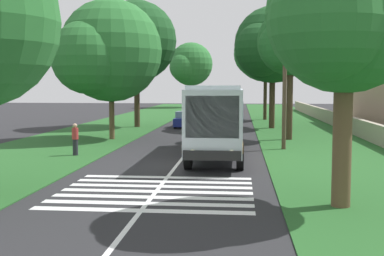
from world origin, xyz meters
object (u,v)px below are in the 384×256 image
object	(u,v)px
trailing_minibus_0	(232,101)
roadside_tree_right_0	(270,47)
coach_bus	(218,116)
roadside_tree_right_3	(264,52)
roadside_tree_left_1	(190,65)
roadside_tree_left_3	(107,53)
roadside_tree_right_1	(340,19)
roadside_tree_left_0	(135,43)
trailing_car_0	(186,120)
utility_pole	(285,70)
trailing_car_1	(226,116)
roadside_tree_right_2	(289,44)
trailing_car_2	(202,111)
pedestrian	(75,139)

from	to	relation	value
trailing_minibus_0	roadside_tree_right_0	size ratio (longest dim) A/B	0.57
coach_bus	roadside_tree_right_3	world-z (taller)	roadside_tree_right_3
roadside_tree_left_1	roadside_tree_left_3	size ratio (longest dim) A/B	1.13
roadside_tree_right_1	roadside_tree_right_3	xyz separation A→B (m)	(38.75, 0.43, 1.58)
coach_bus	roadside_tree_left_3	size ratio (longest dim) A/B	1.17
roadside_tree_left_3	roadside_tree_right_0	xyz separation A→B (m)	(10.23, -11.58, 1.07)
roadside_tree_left_0	roadside_tree_left_1	xyz separation A→B (m)	(39.34, -0.95, -0.35)
trailing_minibus_0	roadside_tree_left_1	xyz separation A→B (m)	(12.08, 7.19, 5.54)
roadside_tree_left_0	coach_bus	bearing A→B (deg)	-155.61
coach_bus	trailing_car_0	world-z (taller)	coach_bus
trailing_car_0	roadside_tree_left_0	xyz separation A→B (m)	(-0.21, 4.49, 6.77)
trailing_car_0	roadside_tree_left_3	world-z (taller)	roadside_tree_left_3
roadside_tree_right_1	utility_pole	xyz separation A→B (m)	(13.68, 0.39, -1.09)
trailing_car_1	roadside_tree_right_2	bearing A→B (deg)	-164.13
roadside_tree_right_1	roadside_tree_right_2	bearing A→B (deg)	-0.88
trailing_car_0	utility_pole	bearing A→B (deg)	-153.79
roadside_tree_right_1	roadside_tree_right_3	world-z (taller)	roadside_tree_right_3
roadside_tree_right_1	roadside_tree_left_1	bearing A→B (deg)	9.45
roadside_tree_left_0	trailing_car_1	bearing A→B (deg)	-49.14
coach_bus	trailing_minibus_0	size ratio (longest dim) A/B	1.86
trailing_car_0	roadside_tree_right_0	size ratio (longest dim) A/B	0.41
roadside_tree_left_1	roadside_tree_right_1	bearing A→B (deg)	-170.55
trailing_car_1	roadside_tree_right_3	xyz separation A→B (m)	(3.55, -3.91, 6.61)
trailing_car_0	roadside_tree_right_3	world-z (taller)	roadside_tree_right_3
trailing_car_1	roadside_tree_right_3	world-z (taller)	roadside_tree_right_3
trailing_car_0	trailing_car_2	xyz separation A→B (m)	(15.11, -0.29, 0.00)
roadside_tree_left_3	trailing_car_1	bearing A→B (deg)	-23.73
coach_bus	roadside_tree_left_0	size ratio (longest dim) A/B	1.00
trailing_car_1	roadside_tree_left_3	distance (m)	19.60
roadside_tree_left_0	pedestrian	size ratio (longest dim) A/B	6.60
trailing_car_1	roadside_tree_right_3	bearing A→B (deg)	-47.81
coach_bus	trailing_minibus_0	xyz separation A→B (m)	(45.25, 0.02, -0.60)
roadside_tree_right_0	roadside_tree_right_2	size ratio (longest dim) A/B	1.18
roadside_tree_right_3	trailing_minibus_0	bearing A→B (deg)	12.22
roadside_tree_right_3	utility_pole	xyz separation A→B (m)	(-25.07, -0.04, -2.68)
trailing_minibus_0	roadside_tree_right_2	distance (m)	37.34
roadside_tree_right_2	trailing_car_1	bearing A→B (deg)	15.87
trailing_car_2	trailing_minibus_0	world-z (taller)	trailing_minibus_0
roadside_tree_left_0	roadside_tree_right_1	distance (m)	30.96
coach_bus	roadside_tree_right_3	distance (m)	29.04
trailing_car_1	roadside_tree_left_3	xyz separation A→B (m)	(-17.29, 7.60, 5.25)
coach_bus	trailing_car_2	bearing A→B (deg)	5.78
pedestrian	trailing_car_2	bearing A→B (deg)	-7.08
trailing_car_0	utility_pole	size ratio (longest dim) A/B	0.49
roadside_tree_left_3	roadside_tree_right_1	distance (m)	21.53
roadside_tree_right_0	roadside_tree_right_3	distance (m)	10.61
trailing_car_1	roadside_tree_right_3	size ratio (longest dim) A/B	0.40
roadside_tree_left_3	trailing_minibus_0	bearing A→B (deg)	-11.76
trailing_car_0	trailing_car_1	size ratio (longest dim) A/B	1.00
roadside_tree_right_2	pedestrian	size ratio (longest dim) A/B	5.26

